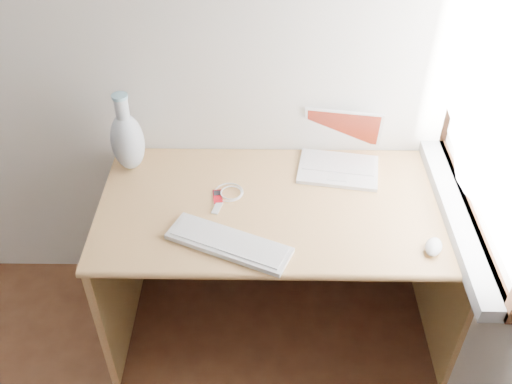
{
  "coord_description": "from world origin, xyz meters",
  "views": [
    {
      "loc": [
        0.95,
        -0.31,
        2.26
      ],
      "look_at": [
        0.92,
        1.35,
        0.85
      ],
      "focal_mm": 40.0,
      "sensor_mm": 36.0,
      "label": 1
    }
  ],
  "objects_px": {
    "desk": "(281,229)",
    "laptop": "(338,155)",
    "external_keyboard": "(229,243)",
    "vase": "(127,140)"
  },
  "relations": [
    {
      "from": "desk",
      "to": "vase",
      "type": "xyz_separation_m",
      "value": [
        -0.64,
        0.14,
        0.37
      ]
    },
    {
      "from": "desk",
      "to": "vase",
      "type": "bearing_deg",
      "value": 167.59
    },
    {
      "from": "external_keyboard",
      "to": "vase",
      "type": "distance_m",
      "value": 0.65
    },
    {
      "from": "laptop",
      "to": "vase",
      "type": "relative_size",
      "value": 1.03
    },
    {
      "from": "laptop",
      "to": "external_keyboard",
      "type": "relative_size",
      "value": 0.76
    },
    {
      "from": "desk",
      "to": "external_keyboard",
      "type": "bearing_deg",
      "value": -122.29
    },
    {
      "from": "desk",
      "to": "external_keyboard",
      "type": "height_order",
      "value": "external_keyboard"
    },
    {
      "from": "vase",
      "to": "external_keyboard",
      "type": "bearing_deg",
      "value": -46.51
    },
    {
      "from": "desk",
      "to": "laptop",
      "type": "height_order",
      "value": "laptop"
    },
    {
      "from": "vase",
      "to": "desk",
      "type": "bearing_deg",
      "value": -12.41
    }
  ]
}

